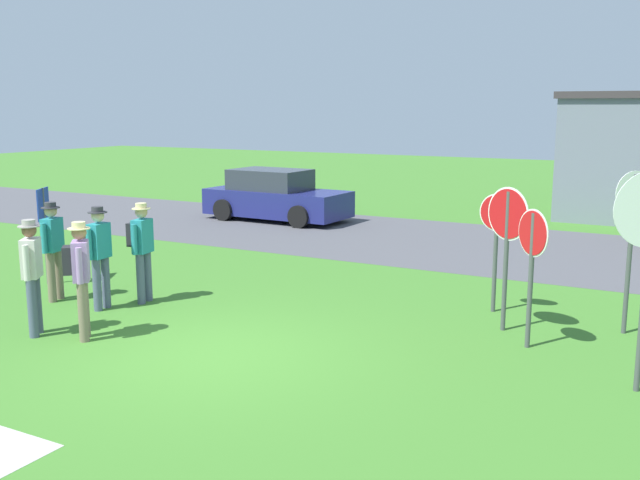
# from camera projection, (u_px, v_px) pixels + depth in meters

# --- Properties ---
(ground_plane) EXTENTS (80.00, 80.00, 0.00)m
(ground_plane) POSITION_uv_depth(u_px,v_px,m) (212.00, 354.00, 9.94)
(ground_plane) COLOR #3D7528
(street_asphalt) EXTENTS (60.00, 6.40, 0.01)m
(street_asphalt) POSITION_uv_depth(u_px,v_px,m) (443.00, 242.00, 18.15)
(street_asphalt) COLOR #4C4C51
(street_asphalt) RESTS_ON ground
(parked_car_on_street) EXTENTS (4.36, 2.13, 1.51)m
(parked_car_on_street) POSITION_uv_depth(u_px,v_px,m) (276.00, 197.00, 21.65)
(parked_car_on_street) COLOR navy
(parked_car_on_street) RESTS_ON ground
(stop_sign_tallest) EXTENTS (0.70, 0.40, 2.19)m
(stop_sign_tallest) POSITION_uv_depth(u_px,v_px,m) (507.00, 233.00, 10.76)
(stop_sign_tallest) COLOR #474C4C
(stop_sign_tallest) RESTS_ON ground
(stop_sign_leaning_right) EXTENTS (0.50, 0.45, 1.97)m
(stop_sign_leaning_right) POSITION_uv_depth(u_px,v_px,m) (532.00, 255.00, 10.00)
(stop_sign_leaning_right) COLOR #474C4C
(stop_sign_leaning_right) RESTS_ON ground
(stop_sign_low_front) EXTENTS (0.61, 0.12, 1.97)m
(stop_sign_low_front) POSITION_uv_depth(u_px,v_px,m) (496.00, 234.00, 11.80)
(stop_sign_low_front) COLOR #474C4C
(stop_sign_low_front) RESTS_ON ground
(stop_sign_leaning_left) EXTENTS (0.46, 0.45, 2.44)m
(stop_sign_leaning_left) POSITION_uv_depth(u_px,v_px,m) (632.00, 227.00, 10.59)
(stop_sign_leaning_left) COLOR #474C4C
(stop_sign_leaning_left) RESTS_ON ground
(person_near_signs) EXTENTS (0.47, 0.48, 1.74)m
(person_near_signs) POSITION_uv_depth(u_px,v_px,m) (80.00, 272.00, 10.41)
(person_near_signs) COLOR #7A6B56
(person_near_signs) RESTS_ON ground
(person_in_dark_shirt) EXTENTS (0.38, 0.49, 1.74)m
(person_in_dark_shirt) POSITION_uv_depth(u_px,v_px,m) (32.00, 270.00, 10.62)
(person_in_dark_shirt) COLOR #4C5670
(person_in_dark_shirt) RESTS_ON ground
(person_in_teal) EXTENTS (0.31, 0.56, 1.74)m
(person_in_teal) POSITION_uv_depth(u_px,v_px,m) (53.00, 245.00, 12.55)
(person_in_teal) COLOR #7A6B56
(person_in_teal) RESTS_ON ground
(person_on_left) EXTENTS (0.41, 0.57, 1.74)m
(person_on_left) POSITION_uv_depth(u_px,v_px,m) (99.00, 250.00, 12.00)
(person_on_left) COLOR #4C5670
(person_on_left) RESTS_ON ground
(person_holding_notes) EXTENTS (0.42, 0.56, 1.74)m
(person_holding_notes) POSITION_uv_depth(u_px,v_px,m) (142.00, 245.00, 12.43)
(person_holding_notes) COLOR #4C5670
(person_holding_notes) RESTS_ON ground
(info_panel_leftmost) EXTENTS (0.33, 0.53, 1.85)m
(info_panel_leftmost) POSITION_uv_depth(u_px,v_px,m) (44.00, 218.00, 13.66)
(info_panel_leftmost) COLOR #4C4C51
(info_panel_leftmost) RESTS_ON ground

